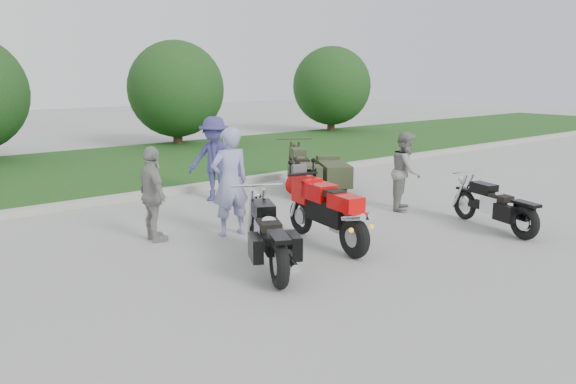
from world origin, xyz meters
TOP-DOWN VIEW (x-y plane):
  - ground at (0.00, 0.00)m, footprint 80.00×80.00m
  - curb at (0.00, 6.00)m, footprint 60.00×0.30m
  - grass_strip at (0.00, 10.15)m, footprint 60.00×8.00m
  - tree_mid_right at (4.00, 13.50)m, footprint 3.60×3.60m
  - tree_far_right at (12.00, 13.50)m, footprint 3.60×3.60m
  - sportbike_red at (-0.02, 0.72)m, footprint 0.57×2.21m
  - cruiser_left at (-1.46, 0.41)m, footprint 1.17×2.19m
  - cruiser_right at (3.03, -0.50)m, footprint 0.67×2.05m
  - cruiser_sidecar at (2.77, 4.00)m, footprint 1.99×2.41m
  - person_stripe at (-0.91, 2.27)m, footprint 0.75×0.55m
  - person_grey at (2.99, 1.59)m, footprint 1.00×0.95m
  - person_denim at (0.30, 4.75)m, footprint 1.29×1.39m
  - person_back at (-2.12, 2.77)m, footprint 0.47×0.98m

SIDE VIEW (x-z plane):
  - ground at x=0.00m, z-range 0.00..0.00m
  - grass_strip at x=0.00m, z-range 0.00..0.14m
  - curb at x=0.00m, z-range 0.00..0.15m
  - cruiser_right at x=3.03m, z-range 0.01..0.81m
  - cruiser_left at x=-1.46m, z-range 0.01..0.92m
  - cruiser_sidecar at x=2.77m, z-range -0.03..0.96m
  - sportbike_red at x=-0.02m, z-range 0.09..1.14m
  - person_back at x=-2.12m, z-range 0.00..1.62m
  - person_grey at x=2.99m, z-range 0.00..1.63m
  - person_denim at x=0.30m, z-range 0.00..1.88m
  - person_stripe at x=-0.91m, z-range 0.00..1.91m
  - tree_mid_right at x=4.00m, z-range 0.19..4.19m
  - tree_far_right at x=12.00m, z-range 0.19..4.19m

